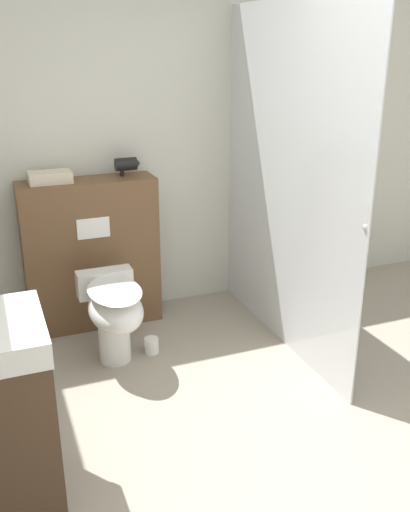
{
  "coord_description": "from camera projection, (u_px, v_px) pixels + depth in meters",
  "views": [
    {
      "loc": [
        -1.23,
        -1.73,
        1.93
      ],
      "look_at": [
        -0.01,
        1.35,
        0.69
      ],
      "focal_mm": 40.0,
      "sensor_mm": 36.0,
      "label": 1
    }
  ],
  "objects": [
    {
      "name": "shower_glass",
      "position": [
        286.0,
        184.0,
        3.61
      ],
      "size": [
        0.04,
        1.73,
        2.19
      ],
      "color": "silver",
      "rests_on": "ground_plane"
    },
    {
      "name": "partition_panel",
      "position": [
        92.0,
        254.0,
        4.03
      ],
      "size": [
        0.93,
        0.29,
        1.07
      ],
      "color": "brown",
      "rests_on": "ground_plane"
    },
    {
      "name": "folded_towel",
      "position": [
        50.0,
        177.0,
        3.75
      ],
      "size": [
        0.28,
        0.18,
        0.07
      ],
      "color": "beige",
      "rests_on": "partition_panel"
    },
    {
      "name": "spare_toilet_roll",
      "position": [
        151.0,
        345.0,
        3.77
      ],
      "size": [
        0.09,
        0.09,
        0.11
      ],
      "color": "white",
      "rests_on": "ground_plane"
    },
    {
      "name": "hair_drier",
      "position": [
        127.0,
        164.0,
        3.94
      ],
      "size": [
        0.18,
        0.09,
        0.13
      ],
      "color": "black",
      "rests_on": "partition_panel"
    },
    {
      "name": "wall_back",
      "position": [
        159.0,
        143.0,
        4.15
      ],
      "size": [
        8.0,
        0.06,
        2.5
      ],
      "color": "silver",
      "rests_on": "ground_plane"
    },
    {
      "name": "ground_plane",
      "position": [
        315.0,
        493.0,
        2.6
      ],
      "size": [
        12.0,
        12.0,
        0.0
      ],
      "primitive_type": "plane",
      "color": "#9E9384"
    },
    {
      "name": "toilet",
      "position": [
        114.0,
        311.0,
        3.55
      ],
      "size": [
        0.36,
        0.61,
        0.55
      ],
      "color": "white",
      "rests_on": "ground_plane"
    }
  ]
}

